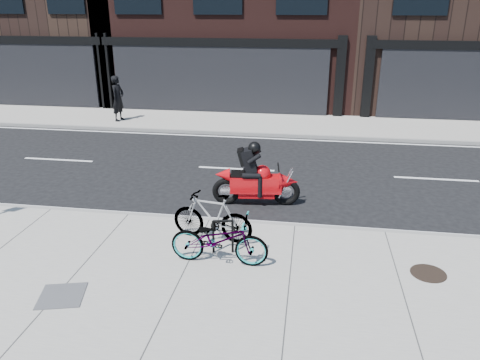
% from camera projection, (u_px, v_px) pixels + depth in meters
% --- Properties ---
extents(ground, '(120.00, 120.00, 0.00)m').
position_uv_depth(ground, '(225.00, 193.00, 12.85)').
color(ground, black).
rests_on(ground, ground).
extents(sidewalk_near, '(60.00, 6.00, 0.13)m').
position_uv_depth(sidewalk_near, '(173.00, 297.00, 8.21)').
color(sidewalk_near, gray).
rests_on(sidewalk_near, ground).
extents(sidewalk_far, '(60.00, 3.50, 0.13)m').
position_uv_depth(sidewalk_far, '(258.00, 123.00, 19.99)').
color(sidewalk_far, gray).
rests_on(sidewalk_far, ground).
extents(bike_rack, '(0.43, 0.12, 0.73)m').
position_uv_depth(bike_rack, '(223.00, 233.00, 9.40)').
color(bike_rack, black).
rests_on(bike_rack, sidewalk_near).
extents(bicycle_front, '(1.93, 0.70, 1.01)m').
position_uv_depth(bicycle_front, '(219.00, 239.00, 9.00)').
color(bicycle_front, gray).
rests_on(bicycle_front, sidewalk_near).
extents(bicycle_rear, '(1.84, 0.78, 1.07)m').
position_uv_depth(bicycle_rear, '(212.00, 217.00, 9.88)').
color(bicycle_rear, gray).
rests_on(bicycle_rear, sidewalk_near).
extents(motorcycle, '(2.27, 0.64, 1.69)m').
position_uv_depth(motorcycle, '(260.00, 179.00, 11.90)').
color(motorcycle, black).
rests_on(motorcycle, ground).
extents(pedestrian, '(0.58, 0.77, 1.91)m').
position_uv_depth(pedestrian, '(118.00, 98.00, 19.87)').
color(pedestrian, black).
rests_on(pedestrian, sidewalk_far).
extents(manhole_cover, '(0.72, 0.72, 0.02)m').
position_uv_depth(manhole_cover, '(428.00, 273.00, 8.79)').
color(manhole_cover, black).
rests_on(manhole_cover, sidewalk_near).
extents(utility_grate, '(0.92, 0.92, 0.02)m').
position_uv_depth(utility_grate, '(62.00, 296.00, 8.12)').
color(utility_grate, '#555658').
rests_on(utility_grate, sidewalk_near).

